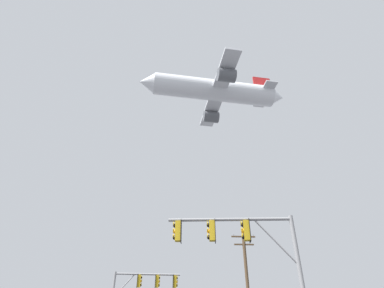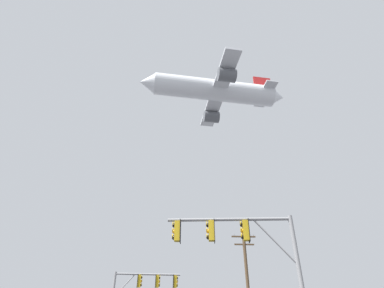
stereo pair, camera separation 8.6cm
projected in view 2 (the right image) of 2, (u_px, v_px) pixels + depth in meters
name	position (u px, v px, depth m)	size (l,w,h in m)	color
signal_pole_near	(244.00, 247.00, 13.43)	(5.80, 0.80, 6.19)	gray
utility_pole	(248.00, 283.00, 25.63)	(2.20, 0.28, 9.32)	brown
airplane	(215.00, 91.00, 49.09)	(24.18, 18.68, 6.59)	white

